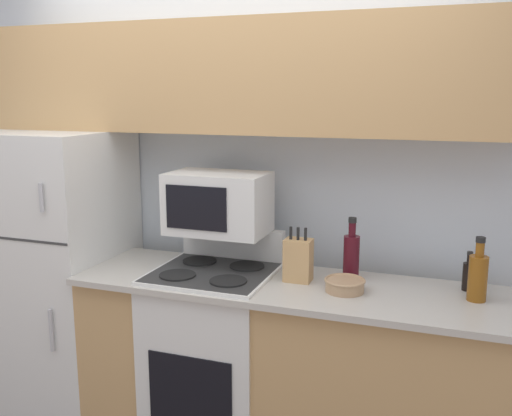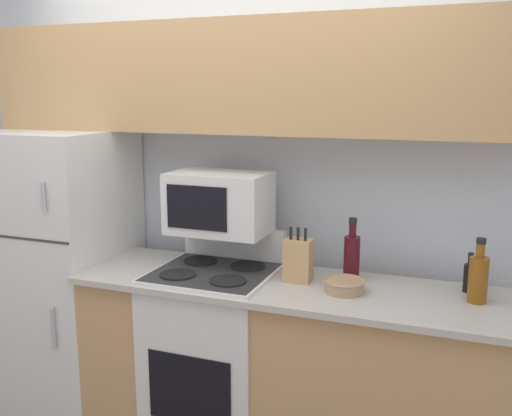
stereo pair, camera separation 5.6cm
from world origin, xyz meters
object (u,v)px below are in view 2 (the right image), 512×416
object	(u,v)px
microwave	(219,203)
stove	(215,357)
bottle_whiskey	(478,277)
bottle_soy_sauce	(469,277)
refrigerator	(60,273)
bowl	(344,285)
knife_block	(298,260)
bottle_wine_red	(352,256)

from	to	relation	value
microwave	stove	bearing A→B (deg)	-79.94
microwave	bottle_whiskey	distance (m)	1.25
bottle_soy_sauce	bottle_whiskey	bearing A→B (deg)	-74.79
bottle_soy_sauce	refrigerator	bearing A→B (deg)	-177.16
microwave	bottle_soy_sauce	size ratio (longest dim) A/B	2.74
bowl	bottle_whiskey	size ratio (longest dim) A/B	0.66
stove	knife_block	bearing A→B (deg)	5.63
refrigerator	microwave	world-z (taller)	refrigerator
stove	bottle_soy_sauce	distance (m)	1.29
refrigerator	knife_block	bearing A→B (deg)	-0.96
knife_block	bottle_soy_sauce	world-z (taller)	knife_block
microwave	bowl	world-z (taller)	microwave
bowl	bottle_wine_red	distance (m)	0.21
bottle_whiskey	microwave	bearing A→B (deg)	176.73
bowl	bottle_soy_sauce	size ratio (longest dim) A/B	1.02
stove	bottle_soy_sauce	xyz separation A→B (m)	(1.17, 0.17, 0.51)
refrigerator	bottle_wine_red	xyz separation A→B (m)	(1.64, 0.09, 0.25)
bottle_whiskey	knife_block	bearing A→B (deg)	-179.57
microwave	bowl	bearing A→B (deg)	-12.34
bowl	bottle_soy_sauce	bearing A→B (deg)	21.40
refrigerator	bowl	xyz separation A→B (m)	(1.65, -0.10, 0.16)
refrigerator	stove	xyz separation A→B (m)	(1.00, -0.06, -0.31)
bottle_soy_sauce	bottle_whiskey	distance (m)	0.14
knife_block	bottle_wine_red	bearing A→B (deg)	26.57
stove	bottle_whiskey	world-z (taller)	bottle_whiskey
bottle_whiskey	bottle_wine_red	xyz separation A→B (m)	(-0.56, 0.11, 0.01)
refrigerator	bottle_wine_red	bearing A→B (deg)	3.17
knife_block	stove	bearing A→B (deg)	-174.37
bottle_soy_sauce	microwave	bearing A→B (deg)	-177.35
bottle_soy_sauce	stove	bearing A→B (deg)	-171.63
knife_block	bottle_wine_red	distance (m)	0.26
microwave	refrigerator	bearing A→B (deg)	-176.93
refrigerator	stove	distance (m)	1.05
refrigerator	stove	world-z (taller)	refrigerator
knife_block	bowl	size ratio (longest dim) A/B	1.42
bowl	bottle_whiskey	distance (m)	0.56
refrigerator	knife_block	size ratio (longest dim) A/B	6.12
stove	bottle_soy_sauce	world-z (taller)	bottle_soy_sauce
microwave	bottle_soy_sauce	world-z (taller)	microwave
bottle_wine_red	microwave	bearing A→B (deg)	-176.70
knife_block	bottle_whiskey	bearing A→B (deg)	0.43
stove	bottle_soy_sauce	bearing A→B (deg)	8.37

